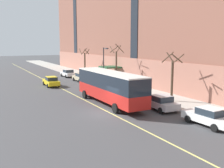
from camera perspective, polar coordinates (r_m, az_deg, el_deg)
name	(u,v)px	position (r m, az deg, el deg)	size (l,w,h in m)	color
ground_plane	(107,113)	(26.20, -1.03, -6.24)	(260.00, 260.00, 0.00)	#424244
sidewalk	(162,97)	(33.58, 10.88, -2.90)	(5.24, 160.00, 0.15)	#ADA89E
city_bus	(109,86)	(29.35, -0.57, -0.34)	(2.84, 12.41, 3.68)	red
parked_car_white_0	(68,73)	(54.35, -9.56, 2.35)	(2.15, 4.31, 1.56)	silver
parked_car_navy_1	(129,92)	(32.68, 3.83, -1.82)	(2.11, 4.33, 1.56)	navy
parked_car_silver_3	(161,103)	(27.48, 10.54, -4.00)	(2.16, 4.31, 1.56)	#B7B7BC
parked_car_navy_4	(106,85)	(38.44, -1.30, -0.19)	(1.95, 4.25, 1.56)	navy
parked_car_white_5	(209,116)	(23.43, 20.29, -6.65)	(2.03, 4.52, 1.56)	silver
parked_car_champagne_7	(81,77)	(47.42, -6.70, 1.48)	(2.12, 4.46, 1.56)	#BCAD89
taxi_cab	(51,81)	(43.14, -13.11, 0.57)	(2.04, 4.83, 1.56)	yellow
street_tree_mid_block	(172,75)	(31.09, 13.01, 1.83)	(1.95, 1.95, 5.69)	brown
street_tree_far_uptown	(116,64)	(42.05, 0.94, 4.33)	(1.85, 1.90, 6.63)	brown
street_tree_far_downtown	(85,62)	(54.20, -5.95, 4.88)	(1.89, 1.88, 5.71)	brown
street_lamp	(104,62)	(42.39, -1.69, 4.90)	(0.36, 1.48, 6.01)	#2D2D30
lane_centerline	(96,106)	(28.89, -3.41, -4.81)	(0.16, 140.00, 0.01)	#E0D66B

